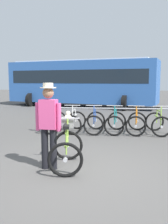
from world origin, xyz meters
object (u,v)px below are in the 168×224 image
(racked_bike_yellow, at_px, (55,121))
(racked_bike_white, at_px, (75,121))
(featured_bicycle, at_px, (67,143))
(person_with_featured_bike, at_px, (49,122))
(racked_bike_orange, at_px, (136,122))
(racked_bike_lime, at_px, (158,123))
(racked_bike_blue, at_px, (95,122))
(racked_bike_teal, at_px, (115,122))
(bus_distant, at_px, (81,81))

(racked_bike_yellow, relative_size, racked_bike_white, 1.02)
(racked_bike_yellow, bearing_deg, featured_bicycle, -70.81)
(person_with_featured_bike, bearing_deg, racked_bike_orange, 62.65)
(racked_bike_orange, height_order, featured_bicycle, featured_bicycle)
(racked_bike_lime, xyz_separation_m, featured_bicycle, (-2.32, -3.54, 0.12))
(racked_bike_orange, bearing_deg, racked_bike_yellow, -177.62)
(racked_bike_white, relative_size, person_with_featured_bike, 0.64)
(racked_bike_blue, relative_size, racked_bike_teal, 0.99)
(racked_bike_blue, xyz_separation_m, racked_bike_teal, (0.70, 0.03, -0.00))
(racked_bike_teal, relative_size, bus_distant, 0.11)
(racked_bike_white, bearing_deg, bus_distant, 97.39)
(racked_bike_blue, relative_size, bus_distant, 0.11)
(racked_bike_yellow, relative_size, racked_bike_orange, 0.97)
(racked_bike_yellow, bearing_deg, person_with_featured_bike, -76.59)
(racked_bike_lime, bearing_deg, racked_bike_teal, -177.62)
(racked_bike_teal, xyz_separation_m, bus_distant, (-2.50, 8.40, 1.37))
(racked_bike_orange, distance_m, bus_distant, 9.06)
(bus_distant, bearing_deg, person_with_featured_bike, -84.05)
(racked_bike_yellow, distance_m, bus_distant, 8.61)
(racked_bike_yellow, height_order, racked_bike_teal, same)
(racked_bike_blue, height_order, bus_distant, bus_distant)
(racked_bike_lime, bearing_deg, racked_bike_blue, -177.62)
(racked_bike_orange, xyz_separation_m, person_with_featured_bike, (-1.93, -3.74, 0.58))
(racked_bike_yellow, height_order, racked_bike_blue, same)
(racked_bike_teal, bearing_deg, racked_bike_orange, 2.38)
(racked_bike_white, relative_size, featured_bicycle, 0.88)
(featured_bicycle, bearing_deg, racked_bike_lime, 56.79)
(racked_bike_white, bearing_deg, racked_bike_yellow, -177.62)
(racked_bike_blue, height_order, racked_bike_teal, same)
(racked_bike_teal, distance_m, person_with_featured_bike, 3.95)
(racked_bike_teal, bearing_deg, racked_bike_blue, -177.62)
(racked_bike_teal, relative_size, featured_bicycle, 0.90)
(racked_bike_yellow, distance_m, racked_bike_teal, 2.10)
(featured_bicycle, xyz_separation_m, person_with_featured_bike, (-0.32, -0.23, 0.46))
(racked_bike_teal, bearing_deg, person_with_featured_bike, -108.41)
(racked_bike_teal, distance_m, bus_distant, 8.87)
(racked_bike_yellow, bearing_deg, racked_bike_teal, 2.38)
(racked_bike_white, distance_m, bus_distant, 8.64)
(racked_bike_blue, distance_m, racked_bike_orange, 1.40)
(racked_bike_blue, xyz_separation_m, racked_bike_lime, (2.10, 0.09, -0.00))
(racked_bike_yellow, xyz_separation_m, bus_distant, (-0.40, 8.49, 1.37))
(racked_bike_teal, distance_m, racked_bike_lime, 1.40)
(racked_bike_teal, bearing_deg, racked_bike_white, -177.62)
(person_with_featured_bike, distance_m, bus_distant, 12.20)
(racked_bike_white, height_order, racked_bike_lime, same)
(racked_bike_teal, relative_size, person_with_featured_bike, 0.65)
(featured_bicycle, distance_m, person_with_featured_bike, 0.61)
(racked_bike_blue, bearing_deg, racked_bike_teal, 2.38)
(racked_bike_blue, height_order, racked_bike_orange, same)
(racked_bike_teal, relative_size, racked_bike_orange, 0.97)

